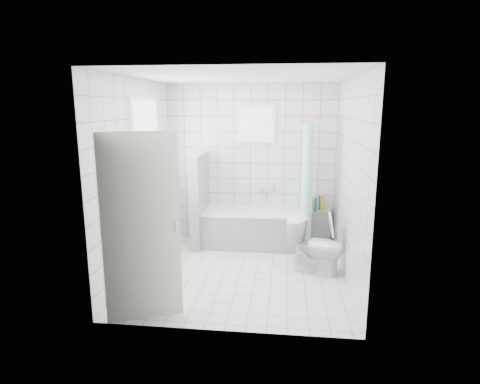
# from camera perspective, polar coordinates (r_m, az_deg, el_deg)

# --- Properties ---
(ground) EXTENTS (3.00, 3.00, 0.00)m
(ground) POSITION_cam_1_polar(r_m,az_deg,el_deg) (5.64, 0.08, -11.25)
(ground) COLOR white
(ground) RESTS_ON ground
(ceiling) EXTENTS (3.00, 3.00, 0.00)m
(ceiling) POSITION_cam_1_polar(r_m,az_deg,el_deg) (5.19, 0.08, 16.11)
(ceiling) COLOR white
(ceiling) RESTS_ON ground
(wall_back) EXTENTS (2.80, 0.02, 2.60)m
(wall_back) POSITION_cam_1_polar(r_m,az_deg,el_deg) (6.74, 1.52, 4.12)
(wall_back) COLOR white
(wall_back) RESTS_ON ground
(wall_front) EXTENTS (2.80, 0.02, 2.60)m
(wall_front) POSITION_cam_1_polar(r_m,az_deg,el_deg) (3.81, -2.45, -2.16)
(wall_front) COLOR white
(wall_front) RESTS_ON ground
(wall_left) EXTENTS (0.02, 3.00, 2.60)m
(wall_left) POSITION_cam_1_polar(r_m,az_deg,el_deg) (5.60, -14.33, 2.08)
(wall_left) COLOR white
(wall_left) RESTS_ON ground
(wall_right) EXTENTS (0.02, 3.00, 2.60)m
(wall_right) POSITION_cam_1_polar(r_m,az_deg,el_deg) (5.30, 15.31, 1.48)
(wall_right) COLOR white
(wall_right) RESTS_ON ground
(window_left) EXTENTS (0.01, 0.90, 1.40)m
(window_left) POSITION_cam_1_polar(r_m,az_deg,el_deg) (5.82, -13.03, 5.51)
(window_left) COLOR white
(window_left) RESTS_ON wall_left
(window_back) EXTENTS (0.50, 0.01, 0.50)m
(window_back) POSITION_cam_1_polar(r_m,az_deg,el_deg) (6.63, 2.39, 9.62)
(window_back) COLOR white
(window_back) RESTS_ON wall_back
(window_sill) EXTENTS (0.18, 1.02, 0.08)m
(window_sill) POSITION_cam_1_polar(r_m,az_deg,el_deg) (5.93, -12.28, -1.60)
(window_sill) COLOR white
(window_sill) RESTS_ON wall_left
(door) EXTENTS (0.75, 0.35, 2.00)m
(door) POSITION_cam_1_polar(r_m,az_deg,el_deg) (4.28, -13.84, -5.08)
(door) COLOR silver
(door) RESTS_ON ground
(bathtub) EXTENTS (1.70, 0.77, 0.58)m
(bathtub) POSITION_cam_1_polar(r_m,az_deg,el_deg) (6.58, 2.26, -5.09)
(bathtub) COLOR white
(bathtub) RESTS_ON ground
(partition_wall) EXTENTS (0.15, 0.85, 1.50)m
(partition_wall) POSITION_cam_1_polar(r_m,az_deg,el_deg) (6.54, -5.74, -1.08)
(partition_wall) COLOR white
(partition_wall) RESTS_ON ground
(tiled_ledge) EXTENTS (0.40, 0.24, 0.55)m
(tiled_ledge) POSITION_cam_1_polar(r_m,az_deg,el_deg) (6.84, 10.97, -4.78)
(tiled_ledge) COLOR white
(tiled_ledge) RESTS_ON ground
(toilet) EXTENTS (0.84, 0.66, 0.75)m
(toilet) POSITION_cam_1_polar(r_m,az_deg,el_deg) (5.60, 10.84, -7.56)
(toilet) COLOR white
(toilet) RESTS_ON ground
(curtain_rod) EXTENTS (0.02, 0.80, 0.02)m
(curtain_rod) POSITION_cam_1_polar(r_m,az_deg,el_deg) (6.26, 9.70, 9.77)
(curtain_rod) COLOR silver
(curtain_rod) RESTS_ON wall_back
(shower_curtain) EXTENTS (0.14, 0.48, 1.78)m
(shower_curtain) POSITION_cam_1_polar(r_m,az_deg,el_deg) (6.23, 9.47, 1.43)
(shower_curtain) COLOR #55F1FA
(shower_curtain) RESTS_ON curtain_rod
(tub_faucet) EXTENTS (0.18, 0.06, 0.06)m
(tub_faucet) POSITION_cam_1_polar(r_m,az_deg,el_deg) (6.76, 3.36, 0.26)
(tub_faucet) COLOR silver
(tub_faucet) RESTS_ON wall_back
(sill_bottles) EXTENTS (0.15, 0.58, 0.28)m
(sill_bottles) POSITION_cam_1_polar(r_m,az_deg,el_deg) (5.95, -12.06, -0.07)
(sill_bottles) COLOR silver
(sill_bottles) RESTS_ON window_sill
(ledge_bottles) EXTENTS (0.19, 0.18, 0.26)m
(ledge_bottles) POSITION_cam_1_polar(r_m,az_deg,el_deg) (6.71, 11.06, -1.64)
(ledge_bottles) COLOR red
(ledge_bottles) RESTS_ON tiled_ledge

